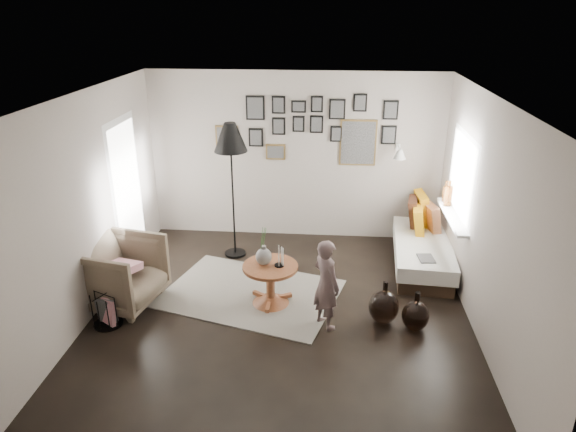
# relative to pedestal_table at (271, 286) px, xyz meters

# --- Properties ---
(ground) EXTENTS (4.80, 4.80, 0.00)m
(ground) POSITION_rel_pedestal_table_xyz_m (0.15, -0.27, -0.25)
(ground) COLOR black
(ground) RESTS_ON ground
(wall_back) EXTENTS (4.50, 0.00, 4.50)m
(wall_back) POSITION_rel_pedestal_table_xyz_m (0.15, 2.13, 1.05)
(wall_back) COLOR #A69B91
(wall_back) RESTS_ON ground
(wall_front) EXTENTS (4.50, 0.00, 4.50)m
(wall_front) POSITION_rel_pedestal_table_xyz_m (0.15, -2.67, 1.05)
(wall_front) COLOR #A69B91
(wall_front) RESTS_ON ground
(wall_left) EXTENTS (0.00, 4.80, 4.80)m
(wall_left) POSITION_rel_pedestal_table_xyz_m (-2.10, -0.27, 1.05)
(wall_left) COLOR #A69B91
(wall_left) RESTS_ON ground
(wall_right) EXTENTS (0.00, 4.80, 4.80)m
(wall_right) POSITION_rel_pedestal_table_xyz_m (2.40, -0.27, 1.05)
(wall_right) COLOR #A69B91
(wall_right) RESTS_ON ground
(ceiling) EXTENTS (4.80, 4.80, 0.00)m
(ceiling) POSITION_rel_pedestal_table_xyz_m (0.15, -0.27, 2.35)
(ceiling) COLOR white
(ceiling) RESTS_ON wall_back
(door_left) EXTENTS (0.00, 2.14, 2.14)m
(door_left) POSITION_rel_pedestal_table_xyz_m (-2.09, 0.93, 0.80)
(door_left) COLOR white
(door_left) RESTS_ON wall_left
(window_right) EXTENTS (0.15, 1.32, 1.30)m
(window_right) POSITION_rel_pedestal_table_xyz_m (2.32, 1.07, 0.68)
(window_right) COLOR white
(window_right) RESTS_ON wall_right
(gallery_wall) EXTENTS (2.74, 0.03, 1.08)m
(gallery_wall) POSITION_rel_pedestal_table_xyz_m (0.44, 2.11, 1.50)
(gallery_wall) COLOR brown
(gallery_wall) RESTS_ON wall_back
(wall_sconce) EXTENTS (0.18, 0.36, 0.16)m
(wall_sconce) POSITION_rel_pedestal_table_xyz_m (1.70, 1.87, 1.22)
(wall_sconce) COLOR white
(wall_sconce) RESTS_ON wall_back
(rug) EXTENTS (2.49, 2.05, 0.01)m
(rug) POSITION_rel_pedestal_table_xyz_m (-0.29, 0.20, -0.24)
(rug) COLOR beige
(rug) RESTS_ON ground
(pedestal_table) EXTENTS (0.68, 0.68, 0.54)m
(pedestal_table) POSITION_rel_pedestal_table_xyz_m (0.00, 0.00, 0.00)
(pedestal_table) COLOR brown
(pedestal_table) RESTS_ON ground
(vase) EXTENTS (0.19, 0.19, 0.49)m
(vase) POSITION_rel_pedestal_table_xyz_m (-0.08, 0.02, 0.44)
(vase) COLOR black
(vase) RESTS_ON pedestal_table
(candles) EXTENTS (0.12, 0.12, 0.25)m
(candles) POSITION_rel_pedestal_table_xyz_m (0.11, 0.00, 0.41)
(candles) COLOR black
(candles) RESTS_ON pedestal_table
(daybed) EXTENTS (0.90, 1.85, 0.87)m
(daybed) POSITION_rel_pedestal_table_xyz_m (2.03, 1.24, 0.02)
(daybed) COLOR black
(daybed) RESTS_ON ground
(magazine_on_daybed) EXTENTS (0.22, 0.28, 0.01)m
(magazine_on_daybed) POSITION_rel_pedestal_table_xyz_m (1.98, 0.61, 0.16)
(magazine_on_daybed) COLOR black
(magazine_on_daybed) RESTS_ON daybed
(armchair) EXTENTS (1.09, 1.07, 0.85)m
(armchair) POSITION_rel_pedestal_table_xyz_m (-1.85, -0.13, 0.18)
(armchair) COLOR brown
(armchair) RESTS_ON ground
(armchair_cushion) EXTENTS (0.46, 0.47, 0.17)m
(armchair_cushion) POSITION_rel_pedestal_table_xyz_m (-1.85, -0.08, 0.23)
(armchair_cushion) COLOR silver
(armchair_cushion) RESTS_ON armchair
(floor_lamp) EXTENTS (0.47, 0.47, 2.00)m
(floor_lamp) POSITION_rel_pedestal_table_xyz_m (-0.69, 1.32, 1.47)
(floor_lamp) COLOR black
(floor_lamp) RESTS_ON ground
(magazine_basket) EXTENTS (0.42, 0.42, 0.40)m
(magazine_basket) POSITION_rel_pedestal_table_xyz_m (-1.85, -0.61, -0.05)
(magazine_basket) COLOR black
(magazine_basket) RESTS_ON ground
(demijohn_large) EXTENTS (0.36, 0.36, 0.53)m
(demijohn_large) POSITION_rel_pedestal_table_xyz_m (1.37, -0.29, -0.04)
(demijohn_large) COLOR black
(demijohn_large) RESTS_ON ground
(demijohn_small) EXTENTS (0.31, 0.31, 0.49)m
(demijohn_small) POSITION_rel_pedestal_table_xyz_m (1.72, -0.41, -0.06)
(demijohn_small) COLOR black
(demijohn_small) RESTS_ON ground
(child) EXTENTS (0.46, 0.47, 1.09)m
(child) POSITION_rel_pedestal_table_xyz_m (0.69, -0.42, 0.30)
(child) COLOR #614D4D
(child) RESTS_ON ground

